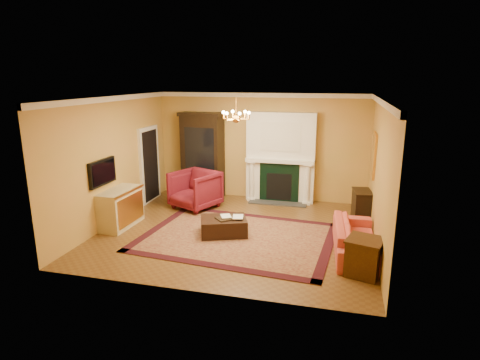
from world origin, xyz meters
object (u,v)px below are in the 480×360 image
(console_table, at_px, (361,207))
(leather_ottoman, at_px, (224,226))
(wingback_armchair, at_px, (195,188))
(china_cabinet, at_px, (203,157))
(pedestal_table, at_px, (180,189))
(end_table, at_px, (364,258))
(coral_sofa, at_px, (356,233))
(commode, at_px, (120,208))

(console_table, relative_size, leather_ottoman, 0.74)
(wingback_armchair, distance_m, console_table, 4.28)
(china_cabinet, height_order, pedestal_table, china_cabinet)
(china_cabinet, distance_m, wingback_armchair, 1.29)
(pedestal_table, relative_size, end_table, 1.05)
(coral_sofa, xyz_separation_m, console_table, (0.17, 1.92, -0.04))
(wingback_armchair, bearing_deg, commode, -101.35)
(pedestal_table, relative_size, commode, 0.57)
(coral_sofa, height_order, leather_ottoman, coral_sofa)
(commode, xyz_separation_m, console_table, (5.51, 1.73, -0.07))
(wingback_armchair, height_order, coral_sofa, wingback_armchair)
(china_cabinet, bearing_deg, commode, -103.98)
(wingback_armchair, bearing_deg, pedestal_table, 174.09)
(pedestal_table, distance_m, console_table, 4.85)
(coral_sofa, bearing_deg, wingback_armchair, 61.72)
(console_table, bearing_deg, pedestal_table, 169.41)
(wingback_armchair, xyz_separation_m, commode, (-1.23, -1.71, -0.11))
(pedestal_table, height_order, leather_ottoman, pedestal_table)
(commode, bearing_deg, end_table, -9.60)
(china_cabinet, bearing_deg, coral_sofa, -28.72)
(wingback_armchair, distance_m, commode, 2.11)
(coral_sofa, xyz_separation_m, end_table, (0.11, -0.93, -0.09))
(console_table, bearing_deg, coral_sofa, -101.99)
(commode, distance_m, console_table, 5.78)
(china_cabinet, xyz_separation_m, leather_ottoman, (1.44, -2.77, -0.97))
(console_table, bearing_deg, china_cabinet, 159.09)
(china_cabinet, height_order, coral_sofa, china_cabinet)
(pedestal_table, distance_m, coral_sofa, 5.18)
(china_cabinet, xyz_separation_m, commode, (-1.07, -2.84, -0.73))
(console_table, bearing_deg, commode, -169.47)
(leather_ottoman, bearing_deg, pedestal_table, 112.31)
(wingback_armchair, distance_m, leather_ottoman, 2.11)
(commode, relative_size, coral_sofa, 0.57)
(end_table, bearing_deg, commode, 168.41)
(console_table, bearing_deg, wingback_armchair, 173.30)
(wingback_armchair, bearing_deg, leather_ottoman, -27.79)
(coral_sofa, bearing_deg, pedestal_table, 61.05)
(commode, relative_size, console_table, 1.60)
(coral_sofa, bearing_deg, console_table, -8.47)
(coral_sofa, relative_size, console_table, 2.82)
(china_cabinet, distance_m, coral_sofa, 5.29)
(commode, xyz_separation_m, leather_ottoman, (2.51, 0.07, -0.24))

